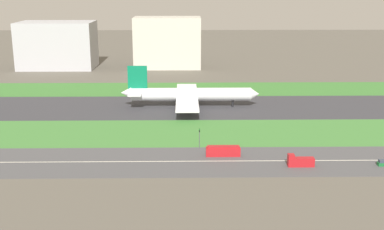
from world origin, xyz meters
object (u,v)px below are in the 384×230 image
truck_0 (300,161)px  fuel_tank_west (176,50)px  airliner (188,94)px  terminal_building (57,45)px  bus_1 (223,151)px  traffic_light (199,137)px  hangar_building (167,43)px  car_2 (384,163)px

truck_0 → fuel_tank_west: (-43.57, 237.00, 4.39)m
airliner → terminal_building: (-88.71, 114.00, 9.54)m
airliner → terminal_building: size_ratio=1.29×
fuel_tank_west → bus_1: bearing=-85.0°
traffic_light → hangar_building: hangar_building is taller
bus_1 → hangar_building: (-24.56, 182.00, 15.48)m
airliner → fuel_tank_west: airliner is taller
bus_1 → fuel_tank_west: fuel_tank_west is taller
car_2 → hangar_building: size_ratio=0.10×
truck_0 → terminal_building: terminal_building is taller
terminal_building → fuel_tank_west: bearing=29.2°
bus_1 → fuel_tank_west: bearing=95.0°
car_2 → terminal_building: bearing=-51.8°
car_2 → airliner: bearing=-51.4°
car_2 → fuel_tank_west: 247.34m
airliner → traffic_light: (3.70, -60.01, -1.94)m
terminal_building → hangar_building: bearing=0.0°
bus_1 → terminal_building: (-100.17, 182.00, 13.96)m
terminal_building → fuel_tank_west: (80.37, 45.00, -9.71)m
hangar_building → fuel_tank_west: 46.62m
fuel_tank_west → traffic_light: bearing=-86.9°
car_2 → traffic_light: bearing=-17.1°
airliner → hangar_building: (-13.10, 114.00, 11.06)m
hangar_building → airliner: bearing=-83.4°
fuel_tank_west → airliner: bearing=-87.0°
hangar_building → terminal_building: bearing=180.0°
airliner → fuel_tank_west: bearing=93.0°
terminal_building → fuel_tank_west: 92.62m
fuel_tank_west → terminal_building: bearing=-150.8°
truck_0 → fuel_tank_west: size_ratio=0.33×
airliner → traffic_light: 60.15m
airliner → terminal_building: terminal_building is taller
car_2 → bus_1: bus_1 is taller
fuel_tank_west → hangar_building: bearing=-96.0°
airliner → car_2: size_ratio=14.77×
airliner → terminal_building: bearing=127.9°
traffic_light → fuel_tank_west: (-12.03, 219.01, 1.77)m
bus_1 → traffic_light: traffic_light is taller
airliner → bus_1: size_ratio=5.60×
terminal_building → hangar_building: size_ratio=1.11×
truck_0 → hangar_building: (-48.33, 192.00, 15.62)m
truck_0 → traffic_light: 36.40m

